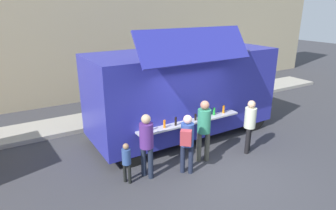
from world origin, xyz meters
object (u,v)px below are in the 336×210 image
object	(u,v)px
customer_front_ordering	(204,126)
customer_rear_waiting	(147,141)
trash_bin	(218,91)
customer_extra_browsing	(250,122)
food_truck_main	(183,90)
customer_mid_with_backpack	(187,139)
child_near_queue	(126,160)

from	to	relation	value
customer_front_ordering	customer_rear_waiting	xyz separation A→B (m)	(-1.73, 0.06, -0.05)
trash_bin	customer_front_ordering	world-z (taller)	customer_front_ordering
customer_extra_browsing	trash_bin	bearing A→B (deg)	-64.56
food_truck_main	customer_front_ordering	bearing A→B (deg)	-106.41
customer_mid_with_backpack	customer_extra_browsing	size ratio (longest dim) A/B	1.00
food_truck_main	customer_extra_browsing	size ratio (longest dim) A/B	3.77
customer_front_ordering	customer_mid_with_backpack	world-z (taller)	customer_front_ordering
customer_front_ordering	customer_rear_waiting	distance (m)	1.73
child_near_queue	customer_extra_browsing	bearing A→B (deg)	-37.70
customer_extra_browsing	child_near_queue	distance (m)	3.79
child_near_queue	food_truck_main	bearing A→B (deg)	-0.34
food_truck_main	customer_front_ordering	size ratio (longest dim) A/B	3.43
food_truck_main	customer_extra_browsing	distance (m)	2.38
customer_mid_with_backpack	customer_extra_browsing	distance (m)	2.26
food_truck_main	child_near_queue	bearing A→B (deg)	-148.66
customer_mid_with_backpack	customer_extra_browsing	bearing A→B (deg)	-47.03
trash_bin	customer_mid_with_backpack	xyz separation A→B (m)	(-4.78, -4.47, 0.54)
food_truck_main	customer_mid_with_backpack	distance (m)	2.57
child_near_queue	customer_rear_waiting	bearing A→B (deg)	-34.11
customer_front_ordering	customer_extra_browsing	size ratio (longest dim) A/B	1.10
trash_bin	customer_front_ordering	xyz separation A→B (m)	(-4.01, -4.15, 0.62)
customer_front_ordering	trash_bin	bearing A→B (deg)	-21.71
customer_mid_with_backpack	child_near_queue	distance (m)	1.59
customer_mid_with_backpack	customer_rear_waiting	distance (m)	1.03
customer_front_ordering	child_near_queue	distance (m)	2.32
customer_front_ordering	child_near_queue	xyz separation A→B (m)	(-2.28, 0.07, -0.43)
food_truck_main	customer_rear_waiting	distance (m)	2.90
child_near_queue	trash_bin	bearing A→B (deg)	0.39
trash_bin	customer_extra_browsing	xyz separation A→B (m)	(-2.53, -4.41, 0.52)
food_truck_main	customer_mid_with_backpack	xyz separation A→B (m)	(-1.28, -2.15, -0.57)
customer_extra_browsing	child_near_queue	world-z (taller)	customer_extra_browsing
customer_rear_waiting	customer_extra_browsing	xyz separation A→B (m)	(3.21, -0.32, -0.05)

